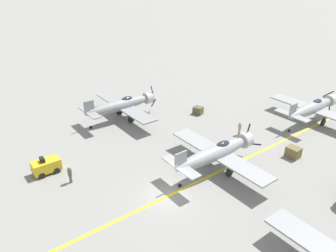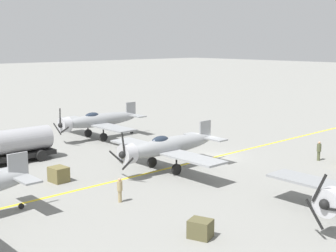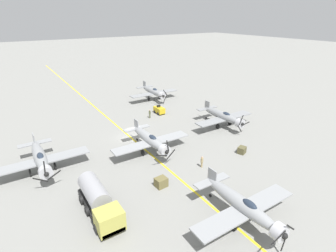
% 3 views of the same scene
% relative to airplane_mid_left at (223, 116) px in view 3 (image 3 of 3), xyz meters
% --- Properties ---
extents(ground_plane, '(400.00, 400.00, 0.00)m').
position_rel_airplane_mid_left_xyz_m(ground_plane, '(16.27, -4.81, -2.01)').
color(ground_plane, gray).
extents(taxiway_stripe, '(0.30, 160.00, 0.01)m').
position_rel_airplane_mid_left_xyz_m(taxiway_stripe, '(16.27, -4.81, -2.01)').
color(taxiway_stripe, yellow).
rests_on(taxiway_stripe, ground).
extents(airplane_mid_left, '(12.00, 9.98, 3.69)m').
position_rel_airplane_mid_left_xyz_m(airplane_mid_left, '(0.00, 0.00, 0.00)').
color(airplane_mid_left, gray).
rests_on(airplane_mid_left, ground).
extents(airplane_mid_center, '(12.00, 9.98, 3.78)m').
position_rel_airplane_mid_left_xyz_m(airplane_mid_center, '(15.87, 1.31, 0.00)').
color(airplane_mid_center, '#95979A').
rests_on(airplane_mid_center, ground).
extents(airplane_far_center, '(12.00, 9.98, 3.65)m').
position_rel_airplane_mid_left_xyz_m(airplane_far_center, '(15.34, 18.78, 0.00)').
color(airplane_far_center, gray).
rests_on(airplane_far_center, ground).
extents(airplane_near_left, '(12.00, 9.98, 3.65)m').
position_rel_airplane_mid_left_xyz_m(airplane_near_left, '(2.51, -21.09, 0.00)').
color(airplane_near_left, gray).
rests_on(airplane_near_left, ground).
extents(airplane_mid_right, '(12.00, 9.98, 3.80)m').
position_rel_airplane_mid_left_xyz_m(airplane_mid_right, '(30.39, -1.68, 0.00)').
color(airplane_mid_right, gray).
rests_on(airplane_mid_right, ground).
extents(fuel_tanker, '(2.68, 8.00, 2.98)m').
position_rel_airplane_mid_left_xyz_m(fuel_tanker, '(26.73, 10.05, -0.50)').
color(fuel_tanker, black).
rests_on(fuel_tanker, ground).
extents(tow_tractor, '(1.57, 2.60, 1.79)m').
position_rel_airplane_mid_left_xyz_m(tow_tractor, '(6.30, -12.11, -1.22)').
color(tow_tractor, gold).
rests_on(tow_tractor, ground).
extents(ground_crew_walking, '(0.38, 0.38, 1.74)m').
position_rel_airplane_mid_left_xyz_m(ground_crew_walking, '(9.22, -10.88, -1.06)').
color(ground_crew_walking, '#515638').
rests_on(ground_crew_walking, ground).
extents(ground_crew_inspecting, '(0.36, 0.36, 1.65)m').
position_rel_airplane_mid_left_xyz_m(ground_crew_inspecting, '(12.18, 8.82, -1.11)').
color(ground_crew_inspecting, tan).
rests_on(ground_crew_inspecting, ground).
extents(supply_crate_by_tanker, '(1.45, 1.24, 1.14)m').
position_rel_airplane_mid_left_xyz_m(supply_crate_by_tanker, '(19.00, 9.52, -1.44)').
color(supply_crate_by_tanker, brown).
rests_on(supply_crate_by_tanker, ground).
extents(supply_crate_mid_lane, '(1.48, 1.36, 1.00)m').
position_rel_airplane_mid_left_xyz_m(supply_crate_mid_lane, '(4.67, 8.99, -1.51)').
color(supply_crate_mid_lane, brown).
rests_on(supply_crate_mid_lane, ground).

